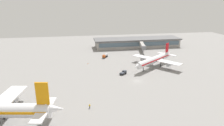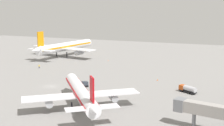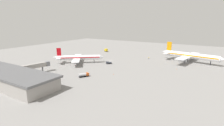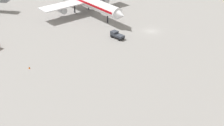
% 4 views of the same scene
% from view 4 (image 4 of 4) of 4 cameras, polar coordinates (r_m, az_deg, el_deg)
% --- Properties ---
extents(ground, '(288.00, 288.00, 0.00)m').
position_cam_4_polar(ground, '(106.83, 6.71, 5.35)').
color(ground, gray).
extents(airplane_taxiing, '(34.91, 29.71, 12.60)m').
position_cam_4_polar(airplane_taxiing, '(120.84, -4.56, 10.50)').
color(airplane_taxiing, white).
rests_on(airplane_taxiing, ground).
extents(pushback_tractor, '(4.53, 4.37, 1.90)m').
position_cam_4_polar(pushback_tractor, '(100.99, 0.81, 4.76)').
color(pushback_tractor, black).
rests_on(pushback_tractor, ground).
extents(safety_cone_near_gate, '(0.44, 0.44, 0.60)m').
position_cam_4_polar(safety_cone_near_gate, '(86.77, -13.80, -0.76)').
color(safety_cone_near_gate, '#EA590C').
rests_on(safety_cone_near_gate, ground).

